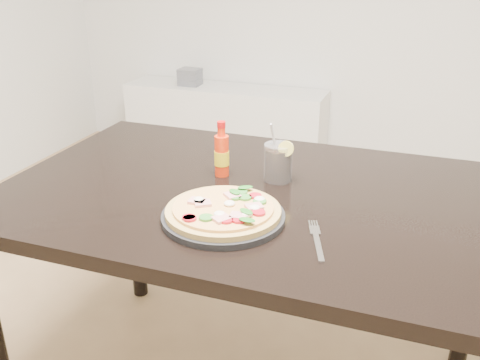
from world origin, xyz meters
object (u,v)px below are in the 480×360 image
(cola_cup, at_px, (278,163))
(hot_sauce_bottle, at_px, (222,154))
(pizza, at_px, (224,210))
(media_console, at_px, (225,122))
(fork, at_px, (317,239))
(plate, at_px, (223,217))
(dining_table, at_px, (254,217))

(cola_cup, bearing_deg, hot_sauce_bottle, -172.00)
(hot_sauce_bottle, distance_m, cola_cup, 0.17)
(pizza, bearing_deg, media_console, 111.40)
(fork, bearing_deg, plate, 156.48)
(plate, height_order, pizza, pizza)
(fork, bearing_deg, media_console, 97.61)
(plate, bearing_deg, media_console, 111.34)
(pizza, distance_m, cola_cup, 0.29)
(cola_cup, bearing_deg, pizza, -100.58)
(pizza, bearing_deg, plate, 177.31)
(pizza, xyz_separation_m, cola_cup, (0.05, 0.29, 0.02))
(plate, xyz_separation_m, pizza, (0.00, -0.00, 0.02))
(cola_cup, xyz_separation_m, media_console, (-0.95, 1.99, -0.55))
(plate, distance_m, hot_sauce_bottle, 0.29)
(fork, bearing_deg, dining_table, 117.40)
(dining_table, distance_m, pizza, 0.22)
(hot_sauce_bottle, bearing_deg, fork, -39.49)
(cola_cup, relative_size, fork, 0.94)
(plate, bearing_deg, dining_table, 84.76)
(dining_table, height_order, plate, plate)
(hot_sauce_bottle, height_order, media_console, hot_sauce_bottle)
(pizza, xyz_separation_m, fork, (0.24, -0.02, -0.02))
(dining_table, bearing_deg, cola_cup, 67.85)
(dining_table, relative_size, fork, 7.62)
(dining_table, bearing_deg, plate, -95.24)
(plate, distance_m, pizza, 0.02)
(hot_sauce_bottle, height_order, cola_cup, cola_cup)
(pizza, distance_m, hot_sauce_bottle, 0.29)
(fork, bearing_deg, hot_sauce_bottle, 121.98)
(plate, height_order, hot_sauce_bottle, hot_sauce_bottle)
(dining_table, bearing_deg, pizza, -94.46)
(pizza, bearing_deg, dining_table, 85.54)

